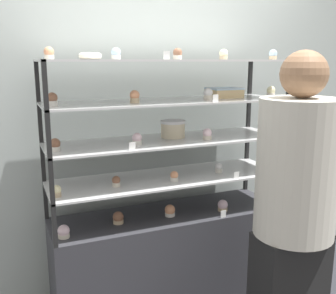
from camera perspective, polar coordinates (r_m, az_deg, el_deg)
The scene contains 38 objects.
back_wall at distance 2.78m, azimuth -2.99°, elevation 4.22°, with size 8.00×0.05×2.60m.
display_base at distance 2.75m, azimuth -0.00°, elevation -16.57°, with size 1.50×0.45×0.73m.
display_riser_lower at distance 2.51m, azimuth -0.00°, elevation -4.65°, with size 1.50×0.45×0.24m.
display_riser_middle at distance 2.45m, azimuth -0.00°, elevation 0.80°, with size 1.50×0.45×0.24m.
display_riser_upper at distance 2.42m, azimuth -0.00°, elevation 6.48°, with size 1.50×0.45×0.24m.
display_riser_top at distance 2.40m, azimuth -0.00°, elevation 12.27°, with size 1.50×0.45×0.24m.
layer_cake_centerpiece at distance 2.51m, azimuth 0.72°, elevation 2.66°, with size 0.16×0.16×0.11m.
sheet_cake_frosted at distance 2.62m, azimuth 8.15°, elevation 7.81°, with size 0.21×0.17×0.06m.
cupcake_0 at distance 2.32m, azimuth -14.91°, elevation -11.81°, with size 0.07×0.07×0.07m.
cupcake_1 at distance 2.44m, azimuth -7.24°, elevation -10.17°, with size 0.07×0.07×0.07m.
cupcake_2 at distance 2.53m, azimuth 0.28°, elevation -9.24°, with size 0.07×0.07×0.07m.
cupcake_3 at distance 2.64m, azimuth 7.95°, elevation -8.44°, with size 0.07×0.07×0.07m.
cupcake_4 at distance 2.83m, azimuth 14.08°, elevation -7.22°, with size 0.07×0.07×0.07m.
price_tag_0 at distance 2.54m, azimuth 8.03°, elevation -9.61°, with size 0.04×0.00×0.04m.
cupcake_5 at distance 2.23m, azimuth -15.85°, elevation -6.18°, with size 0.05×0.05×0.06m.
cupcake_6 at distance 2.33m, azimuth -7.53°, elevation -4.98°, with size 0.05×0.05×0.06m.
cupcake_7 at distance 2.41m, azimuth 0.85°, elevation -4.28°, with size 0.05×0.05×0.06m.
cupcake_8 at distance 2.62m, azimuth 7.37°, elevation -3.03°, with size 0.05×0.05×0.06m.
cupcake_9 at distance 2.76m, azimuth 14.57°, elevation -2.57°, with size 0.05×0.05×0.06m.
price_tag_1 at distance 2.50m, azimuth 9.92°, elevation -4.08°, with size 0.04×0.00×0.04m.
cupcake_10 at distance 2.22m, azimuth -16.08°, elevation 0.29°, with size 0.06×0.06×0.07m.
cupcake_11 at distance 2.30m, azimuth -4.51°, elevation 1.15°, with size 0.06×0.06×0.07m.
cupcake_12 at distance 2.46m, azimuth 5.71°, elevation 1.86°, with size 0.06×0.06×0.07m.
cupcake_13 at distance 2.73m, azimuth 13.88°, elevation 2.63°, with size 0.06×0.06×0.07m.
price_tag_2 at distance 2.16m, azimuth -5.21°, elevation 0.09°, with size 0.04×0.00×0.04m.
cupcake_14 at distance 2.19m, azimuth -16.45°, elevation 6.63°, with size 0.06×0.06×0.07m.
cupcake_15 at distance 2.27m, azimuth -4.86°, elevation 7.28°, with size 0.06×0.06×0.07m.
cupcake_16 at distance 2.45m, azimuth 5.83°, elevation 7.64°, with size 0.06×0.06×0.07m.
cupcake_17 at distance 2.70m, azimuth 14.70°, elevation 7.74°, with size 0.06×0.06×0.07m.
price_tag_3 at distance 2.32m, azimuth 6.91°, elevation 7.03°, with size 0.04×0.00×0.04m.
cupcake_18 at distance 2.19m, azimuth -16.89°, elevation 12.88°, with size 0.05×0.05×0.06m.
cupcake_19 at distance 2.24m, azimuth -7.56°, elevation 13.27°, with size 0.05×0.05×0.06m.
cupcake_20 at distance 2.30m, azimuth 1.40°, elevation 13.35°, with size 0.05×0.05×0.06m.
cupcake_21 at distance 2.52m, azimuth 8.07°, elevation 13.15°, with size 0.05×0.05×0.06m.
cupcake_22 at distance 2.70m, azimuth 14.99°, elevation 12.81°, with size 0.05×0.05×0.06m.
price_tag_4 at distance 2.18m, azimuth -0.20°, elevation 13.19°, with size 0.04×0.00×0.04m.
donut_glazed at distance 2.30m, azimuth -11.24°, elevation 12.84°, with size 0.13×0.13×0.04m.
customer_figure at distance 2.15m, azimuth 17.80°, elevation -8.94°, with size 0.41×0.41×1.75m.
Camera 1 is at (-0.94, -2.21, 1.70)m, focal length 42.00 mm.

